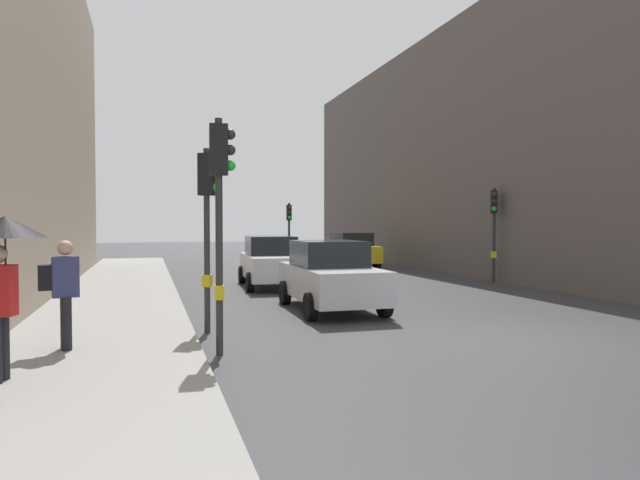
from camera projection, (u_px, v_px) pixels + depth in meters
The scene contains 12 objects.
ground_plane at pixel (519, 340), 10.62m from camera, with size 120.00×120.00×0.00m, color #38383A.
sidewalk_kerb at pixel (113, 308), 14.13m from camera, with size 3.36×40.00×0.16m, color gray.
building_facade_right at pixel (536, 157), 28.02m from camera, with size 12.00×32.37×11.02m, color #5B514C.
traffic_light_mid_street at pixel (494, 217), 20.78m from camera, with size 0.37×0.44×3.53m.
traffic_light_near_right at pixel (208, 206), 11.24m from camera, with size 0.45×0.34×3.71m.
traffic_light_far_median at pixel (289, 222), 30.29m from camera, with size 0.25×0.43×3.32m.
traffic_light_near_left at pixel (220, 192), 9.32m from camera, with size 0.44×0.26×3.95m.
car_white_compact at pixel (271, 262), 19.57m from camera, with size 2.23×4.31×1.76m.
car_yellow_taxi at pixel (350, 250), 28.01m from camera, with size 2.08×4.23×1.76m.
car_silver_hatchback at pixel (330, 276), 14.26m from camera, with size 2.09×4.24×1.76m.
pedestrian_with_umbrella at pixel (3, 252), 7.19m from camera, with size 1.00×1.00×2.14m.
pedestrian_with_grey_backpack at pixel (63, 288), 9.05m from camera, with size 0.64×0.39×1.77m.
Camera 1 is at (-6.72, -8.98, 2.20)m, focal length 31.50 mm.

